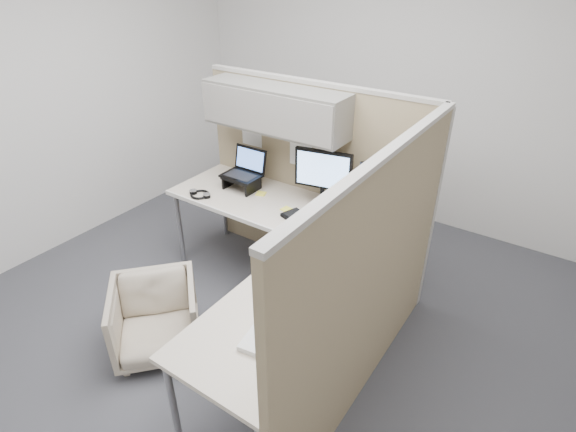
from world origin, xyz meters
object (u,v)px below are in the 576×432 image
Objects in this scene: office_chair at (155,316)px; monitor_left at (323,175)px; keyboard at (308,224)px; desk at (281,245)px.

office_chair is 1.56m from monitor_left.
monitor_left is 0.41m from keyboard.
desk is 4.29× the size of monitor_left.
monitor_left reaches higher than keyboard.
keyboard is at bearing -89.67° from monitor_left.
monitor_left is (0.55, 1.27, 0.72)m from office_chair.
desk is 0.27m from keyboard.
keyboard is (0.06, -0.30, -0.26)m from monitor_left.
desk reaches higher than office_chair.
desk is 3.46× the size of office_chair.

